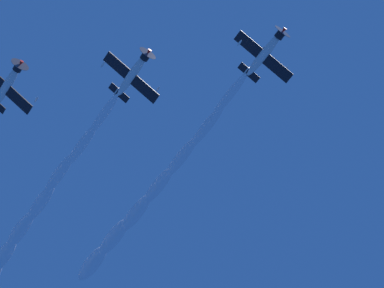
# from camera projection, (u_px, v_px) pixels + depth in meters

# --- Properties ---
(airplane_lead) EXTENTS (8.79, 9.13, 4.21)m
(airplane_lead) POSITION_uv_depth(u_px,v_px,m) (265.00, 53.00, 82.23)
(airplane_lead) COLOR silver
(airplane_left_wingman) EXTENTS (8.79, 9.17, 4.11)m
(airplane_left_wingman) POSITION_uv_depth(u_px,v_px,m) (133.00, 74.00, 83.27)
(airplane_left_wingman) COLOR silver
(airplane_right_wingman) EXTENTS (8.79, 9.11, 4.23)m
(airplane_right_wingman) POSITION_uv_depth(u_px,v_px,m) (7.00, 85.00, 83.69)
(airplane_right_wingman) COLOR silver
(smoke_trail_lead) EXTENTS (45.70, 12.84, 3.20)m
(smoke_trail_lead) POSITION_uv_depth(u_px,v_px,m) (138.00, 209.00, 94.51)
(smoke_trail_lead) COLOR white
(smoke_trail_left_wingman) EXTENTS (45.21, 13.12, 3.31)m
(smoke_trail_left_wingman) POSITION_uv_depth(u_px,v_px,m) (24.00, 226.00, 95.51)
(smoke_trail_left_wingman) COLOR white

